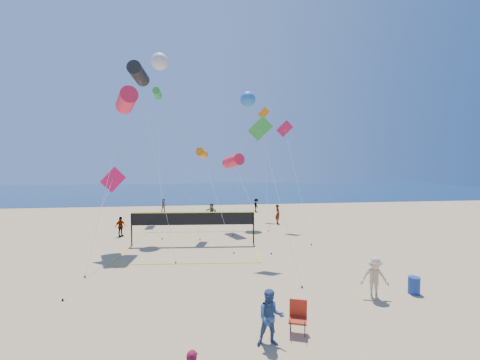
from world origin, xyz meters
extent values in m
cube|color=navy|center=(0.00, 62.00, 0.01)|extent=(140.00, 50.00, 0.03)
imported|color=#345583|center=(2.32, 0.68, 0.94)|extent=(0.97, 0.79, 1.88)
imported|color=#CCB088|center=(7.81, 3.70, 0.95)|extent=(1.37, 1.01, 1.89)
imported|color=gray|center=(-6.44, 17.98, 0.83)|extent=(0.95, 0.99, 1.65)
imported|color=gray|center=(1.47, 25.55, 0.83)|extent=(1.46, 1.40, 1.65)
imported|color=gray|center=(7.95, 21.71, 0.97)|extent=(0.47, 0.71, 1.94)
imported|color=gray|center=(-4.20, 31.18, 0.82)|extent=(0.92, 0.78, 1.64)
imported|color=gray|center=(7.28, 29.91, 0.81)|extent=(0.72, 1.12, 1.63)
cube|color=#B12814|center=(3.42, 1.19, 0.51)|extent=(0.79, 0.76, 0.07)
cube|color=#B12814|center=(3.51, 1.43, 0.86)|extent=(0.61, 0.28, 0.63)
cylinder|color=black|center=(3.11, 1.07, 0.29)|extent=(0.13, 0.30, 0.81)
cylinder|color=black|center=(3.27, 1.49, 0.29)|extent=(0.13, 0.30, 0.81)
cylinder|color=black|center=(3.58, 0.89, 0.29)|extent=(0.13, 0.30, 0.81)
cylinder|color=black|center=(3.74, 1.32, 0.29)|extent=(0.13, 0.30, 0.81)
cylinder|color=navy|center=(9.92, 3.93, 0.39)|extent=(0.56, 0.56, 0.79)
cylinder|color=black|center=(-4.90, 14.70, 1.20)|extent=(0.10, 0.10, 2.41)
cylinder|color=black|center=(4.10, 13.94, 1.20)|extent=(0.10, 0.10, 2.41)
cube|color=black|center=(-0.40, 14.32, 1.96)|extent=(8.99, 0.78, 0.90)
cube|color=#F5FF1A|center=(-0.40, 14.32, 2.44)|extent=(8.99, 0.79, 0.06)
cube|color=#F5FF1A|center=(-0.78, 9.82, 0.01)|extent=(9.19, 0.83, 0.02)
cube|color=#F5FF1A|center=(-0.02, 18.82, 0.01)|extent=(9.19, 0.83, 0.02)
cylinder|color=red|center=(-5.18, 15.16, 10.70)|extent=(2.17, 3.22, 1.63)
cylinder|color=silver|center=(-5.61, 11.67, 5.37)|extent=(0.87, 7.00, 10.65)
cylinder|color=black|center=(-6.04, 8.17, 0.05)|extent=(0.08, 0.08, 0.10)
cylinder|color=black|center=(-4.38, 15.65, 12.78)|extent=(1.32, 2.61, 1.37)
cylinder|color=silver|center=(-2.89, 12.83, 6.42)|extent=(3.00, 5.66, 12.74)
cylinder|color=black|center=(-1.40, 10.01, 0.05)|extent=(0.08, 0.08, 0.10)
cylinder|color=orange|center=(0.34, 16.91, 6.90)|extent=(1.08, 1.76, 0.90)
cylinder|color=silver|center=(1.34, 14.26, 3.48)|extent=(2.02, 5.32, 6.86)
cylinder|color=black|center=(2.34, 11.60, 0.05)|extent=(0.08, 0.08, 0.10)
cube|color=#D21151|center=(-5.59, 12.50, 5.00)|extent=(1.75, 0.35, 1.75)
cylinder|color=silver|center=(-5.80, 8.87, 2.52)|extent=(0.44, 7.26, 4.96)
cylinder|color=black|center=(-6.01, 5.24, 0.05)|extent=(0.08, 0.08, 0.10)
cube|color=green|center=(3.93, 10.60, 8.29)|extent=(1.61, 0.28, 1.60)
cylinder|color=silver|center=(4.44, 7.93, 4.17)|extent=(1.05, 5.35, 8.25)
cylinder|color=black|center=(4.96, 5.26, 0.05)|extent=(0.08, 0.08, 0.10)
cube|color=#BA1946|center=(8.16, 20.07, 9.35)|extent=(1.59, 0.36, 1.61)
cylinder|color=silver|center=(8.23, 16.55, 4.70)|extent=(0.16, 7.03, 9.31)
cylinder|color=black|center=(8.30, 13.04, 0.05)|extent=(0.08, 0.08, 0.10)
sphere|color=silver|center=(-3.18, 19.01, 14.78)|extent=(1.90, 1.90, 1.45)
cylinder|color=silver|center=(-1.54, 17.41, 7.41)|extent=(3.31, 3.23, 14.73)
cylinder|color=black|center=(0.11, 15.80, 0.05)|extent=(0.08, 0.08, 0.10)
sphere|color=blue|center=(5.04, 22.67, 12.53)|extent=(1.79, 1.79, 1.54)
cylinder|color=silver|center=(3.96, 19.82, 6.29)|extent=(2.18, 5.72, 12.49)
cylinder|color=black|center=(2.88, 16.97, 0.05)|extent=(0.08, 0.08, 0.10)
cylinder|color=green|center=(-4.28, 26.42, 13.64)|extent=(0.82, 1.86, 1.01)
cylinder|color=silver|center=(-3.57, 21.40, 6.85)|extent=(1.43, 10.07, 13.60)
cylinder|color=black|center=(-2.87, 16.37, 0.05)|extent=(0.08, 0.08, 0.10)
cube|color=orange|center=(7.41, 26.14, 11.74)|extent=(1.30, 0.56, 1.38)
cylinder|color=silver|center=(6.81, 22.17, 5.89)|extent=(1.21, 7.96, 11.69)
cylinder|color=black|center=(6.21, 18.19, 0.05)|extent=(0.08, 0.08, 0.10)
cylinder|color=red|center=(3.15, 19.10, 6.28)|extent=(1.87, 2.69, 1.36)
cylinder|color=silver|center=(3.98, 15.11, 3.16)|extent=(1.67, 8.00, 6.24)
cylinder|color=black|center=(4.81, 11.11, 0.05)|extent=(0.08, 0.08, 0.10)
camera|label=1|loc=(-0.09, -9.52, 6.09)|focal=24.00mm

